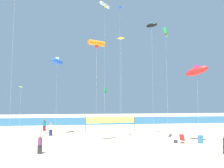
{
  "coord_description": "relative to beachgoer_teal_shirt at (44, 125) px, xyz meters",
  "views": [
    {
      "loc": [
        -3.29,
        -17.94,
        4.31
      ],
      "look_at": [
        0.65,
        11.27,
        6.92
      ],
      "focal_mm": 33.32,
      "sensor_mm": 36.0,
      "label": 1
    }
  ],
  "objects": [
    {
      "name": "kite_blue_diamond",
      "position": [
        12.12,
        2.7,
        20.08
      ],
      "size": [
        0.9,
        0.9,
        21.71
      ],
      "color": "silver",
      "rests_on": "ground"
    },
    {
      "name": "beachgoer_white_shirt",
      "position": [
        1.68,
        -4.8,
        -0.02
      ],
      "size": [
        0.39,
        0.39,
        1.71
      ],
      "rotation": [
        0.0,
        0.0,
        4.62
      ],
      "color": "navy",
      "rests_on": "ground"
    },
    {
      "name": "kite_white_tube",
      "position": [
        9.41,
        2.63,
        20.69
      ],
      "size": [
        2.01,
        2.2,
        21.93
      ],
      "color": "silver",
      "rests_on": "ground"
    },
    {
      "name": "kite_orange_tube",
      "position": [
        7.16,
        -11.53,
        9.57
      ],
      "size": [
        1.84,
        1.22,
        10.81
      ],
      "color": "silver",
      "rests_on": "ground"
    },
    {
      "name": "volleyball_net",
      "position": [
        9.84,
        -2.39,
        0.7
      ],
      "size": [
        7.38,
        0.97,
        2.4
      ],
      "color": "#4C4C51",
      "rests_on": "ground"
    },
    {
      "name": "beachgoer_plum_shirt",
      "position": [
        2.27,
        -14.47,
        -0.08
      ],
      "size": [
        0.36,
        0.36,
        1.59
      ],
      "rotation": [
        0.0,
        0.0,
        3.48
      ],
      "color": "#2D2D33",
      "rests_on": "ground"
    },
    {
      "name": "ocean_band",
      "position": [
        9.19,
        17.52,
        -0.93
      ],
      "size": [
        120.0,
        20.0,
        0.01
      ],
      "primitive_type": "cube",
      "color": "teal",
      "rests_on": "ground"
    },
    {
      "name": "kite_green_tube",
      "position": [
        15.01,
        -11.09,
        11.25
      ],
      "size": [
        1.45,
        2.33,
        12.41
      ],
      "color": "silver",
      "rests_on": "ground"
    },
    {
      "name": "beachgoer_teal_shirt",
      "position": [
        0.0,
        0.0,
        0.0
      ],
      "size": [
        0.4,
        0.4,
        1.74
      ],
      "rotation": [
        0.0,
        0.0,
        3.85
      ],
      "color": "maroon",
      "rests_on": "ground"
    },
    {
      "name": "folding_beach_chair",
      "position": [
        16.37,
        -11.64,
        -0.47
      ],
      "size": [
        0.52,
        0.65,
        0.89
      ],
      "rotation": [
        0.0,
        0.0,
        -0.79
      ],
      "color": "red",
      "rests_on": "ground"
    },
    {
      "name": "kite_lime_diamond",
      "position": [
        -4.17,
        2.08,
        5.81
      ],
      "size": [
        0.77,
        0.76,
        6.97
      ],
      "color": "silver",
      "rests_on": "ground"
    },
    {
      "name": "ground_plane",
      "position": [
        9.19,
        -15.03,
        -0.93
      ],
      "size": [
        120.0,
        120.0,
        0.0
      ],
      "primitive_type": "plane",
      "color": "beige"
    },
    {
      "name": "kite_black_inflatable",
      "position": [
        14.41,
        -8.06,
        13.2
      ],
      "size": [
        1.5,
        1.28,
        14.57
      ],
      "color": "silver",
      "rests_on": "ground"
    },
    {
      "name": "kite_yellow_diamond",
      "position": [
        10.15,
        -9.34,
        10.88
      ],
      "size": [
        0.85,
        0.83,
        12.21
      ],
      "color": "silver",
      "rests_on": "ground"
    },
    {
      "name": "kite_blue_inflatable",
      "position": [
        2.3,
        -4.94,
        8.76
      ],
      "size": [
        1.84,
        2.44,
        10.33
      ],
      "color": "silver",
      "rests_on": "ground"
    },
    {
      "name": "trash_barrel",
      "position": [
        18.26,
        -11.95,
        -0.53
      ],
      "size": [
        0.54,
        0.54,
        0.8
      ],
      "primitive_type": "cylinder",
      "color": "teal",
      "rests_on": "ground"
    },
    {
      "name": "kite_red_inflatable",
      "position": [
        17.95,
        -12.2,
        6.75
      ],
      "size": [
        2.4,
        2.45,
        8.39
      ],
      "color": "silver",
      "rests_on": "ground"
    },
    {
      "name": "beach_handbag",
      "position": [
        15.66,
        -11.51,
        -0.78
      ],
      "size": [
        0.37,
        0.19,
        0.3
      ],
      "primitive_type": "cube",
      "color": "#2D2D33",
      "rests_on": "ground"
    },
    {
      "name": "kite_green_delta",
      "position": [
        9.2,
        0.41,
        5.24
      ],
      "size": [
        0.73,
        1.29,
        6.79
      ],
      "color": "silver",
      "rests_on": "ground"
    }
  ]
}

